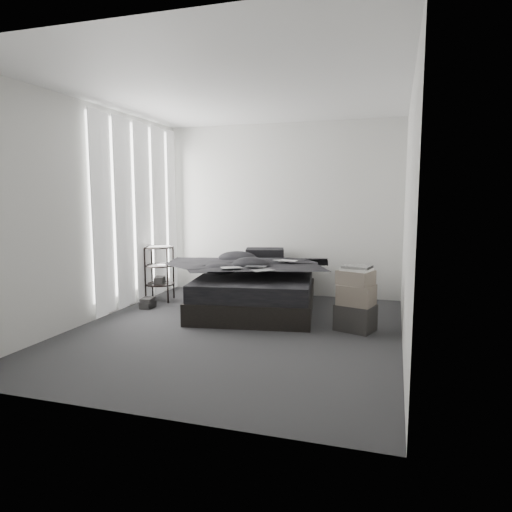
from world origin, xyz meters
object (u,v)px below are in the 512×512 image
(laptop, at_px, (284,256))
(box_lower, at_px, (355,317))
(side_stand, at_px, (160,274))
(bed, at_px, (256,299))

(laptop, relative_size, box_lower, 0.78)
(side_stand, bearing_deg, bed, -3.59)
(side_stand, xyz_separation_m, box_lower, (2.85, -0.71, -0.24))
(laptop, bearing_deg, box_lower, -26.46)
(bed, distance_m, box_lower, 1.49)
(bed, bearing_deg, box_lower, -33.27)
(bed, distance_m, laptop, 0.69)
(box_lower, bearing_deg, side_stand, 166.06)
(bed, bearing_deg, laptop, 7.50)
(laptop, bearing_deg, side_stand, -170.59)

